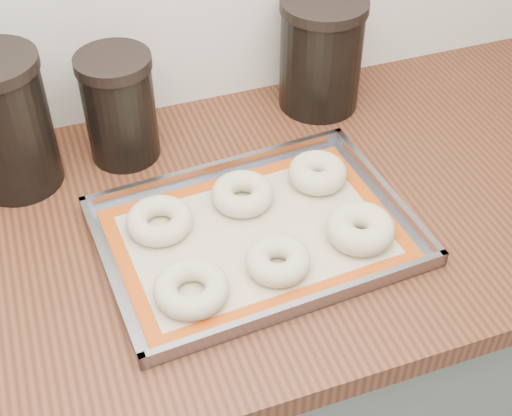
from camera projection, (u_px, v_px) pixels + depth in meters
name	position (u px, v px, depth m)	size (l,w,h in m)	color
cabinet	(232.00, 386.00, 1.43)	(3.00, 0.65, 0.86)	slate
countertop	(225.00, 226.00, 1.13)	(3.06, 0.68, 0.04)	#5B2F1B
baking_tray	(256.00, 234.00, 1.08)	(0.48, 0.36, 0.03)	gray
baking_mat	(256.00, 235.00, 1.08)	(0.44, 0.32, 0.00)	#C6B793
bagel_front_left	(191.00, 289.00, 0.98)	(0.11, 0.11, 0.03)	beige
bagel_front_mid	(278.00, 260.00, 1.01)	(0.09, 0.09, 0.03)	beige
bagel_front_right	(360.00, 228.00, 1.06)	(0.10, 0.10, 0.04)	beige
bagel_back_left	(159.00, 221.00, 1.08)	(0.10, 0.10, 0.03)	beige
bagel_back_mid	(243.00, 194.00, 1.12)	(0.10, 0.10, 0.04)	beige
bagel_back_right	(317.00, 173.00, 1.16)	(0.10, 0.10, 0.04)	beige
canister_left	(6.00, 123.00, 1.10)	(0.14, 0.14, 0.23)	black
canister_mid	(120.00, 107.00, 1.17)	(0.12, 0.12, 0.19)	black
canister_right	(321.00, 54.00, 1.27)	(0.15, 0.15, 0.21)	black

